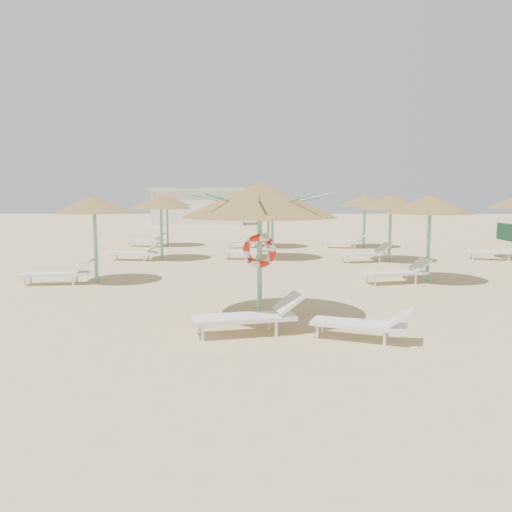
{
  "coord_description": "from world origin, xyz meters",
  "views": [
    {
      "loc": [
        -0.35,
        -10.54,
        2.66
      ],
      "look_at": [
        -0.47,
        0.55,
        1.3
      ],
      "focal_mm": 35.0,
      "sensor_mm": 36.0,
      "label": 1
    }
  ],
  "objects": [
    {
      "name": "main_palapa",
      "position": [
        -0.39,
        0.03,
        2.55
      ],
      "size": [
        3.27,
        3.27,
        2.93
      ],
      "color": "#68B497",
      "rests_on": "ground"
    },
    {
      "name": "ground",
      "position": [
        0.0,
        0.0,
        0.0
      ],
      "size": [
        120.0,
        120.0,
        0.0
      ],
      "primitive_type": "plane",
      "color": "tan",
      "rests_on": "ground"
    },
    {
      "name": "lounger_main_a",
      "position": [
        -0.54,
        -1.21,
        0.37
      ],
      "size": [
        2.2,
        1.11,
        0.77
      ],
      "rotation": [
        0.0,
        0.0,
        0.24
      ],
      "color": "white",
      "rests_on": "ground"
    },
    {
      "name": "lounger_main_b",
      "position": [
        1.56,
        -1.59,
        0.32
      ],
      "size": [
        1.92,
        1.15,
        0.67
      ],
      "rotation": [
        0.0,
        0.0,
        -0.35
      ],
      "color": "white",
      "rests_on": "ground"
    },
    {
      "name": "service_hut",
      "position": [
        -6.0,
        35.0,
        1.64
      ],
      "size": [
        8.4,
        4.4,
        3.25
      ],
      "color": "silver",
      "rests_on": "ground"
    },
    {
      "name": "palapa_field",
      "position": [
        1.92,
        10.28,
        2.31
      ],
      "size": [
        20.0,
        13.34,
        2.73
      ],
      "color": "#68B497",
      "rests_on": "ground"
    }
  ]
}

